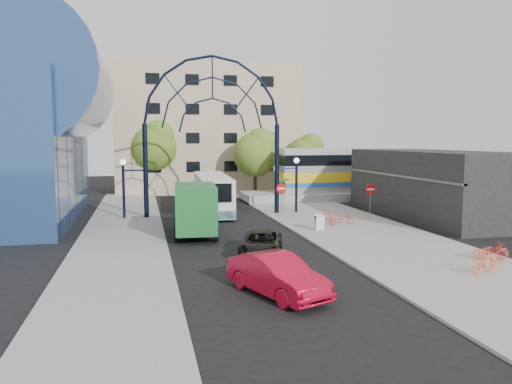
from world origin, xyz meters
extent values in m
plane|color=black|center=(0.00, 0.00, 0.00)|extent=(120.00, 120.00, 0.00)
cube|color=gray|center=(8.00, 4.00, 0.06)|extent=(8.00, 56.00, 0.12)
cube|color=gray|center=(-6.50, 6.00, 0.06)|extent=(5.00, 50.00, 0.12)
cylinder|color=black|center=(-5.00, 14.00, 3.50)|extent=(0.36, 0.36, 7.00)
cylinder|color=black|center=(5.00, 14.00, 3.50)|extent=(0.36, 0.36, 7.00)
cylinder|color=black|center=(-6.60, 14.00, 2.00)|extent=(0.20, 0.20, 4.00)
cylinder|color=black|center=(6.60, 14.00, 2.00)|extent=(0.20, 0.20, 4.00)
sphere|color=white|center=(-6.60, 14.00, 4.20)|extent=(0.44, 0.44, 0.44)
sphere|color=white|center=(6.60, 14.00, 4.20)|extent=(0.44, 0.44, 0.44)
cylinder|color=slate|center=(4.80, 12.00, 1.22)|extent=(0.06, 0.06, 2.20)
cylinder|color=red|center=(4.80, 12.00, 2.22)|extent=(0.80, 0.04, 0.80)
cube|color=white|center=(4.80, 11.97, 2.22)|extent=(0.55, 0.02, 0.12)
cylinder|color=slate|center=(11.00, 10.00, 1.22)|extent=(0.06, 0.06, 2.20)
cylinder|color=red|center=(11.00, 10.00, 2.22)|extent=(0.76, 0.04, 0.76)
cube|color=white|center=(11.00, 9.97, 2.22)|extent=(0.55, 0.02, 0.12)
cylinder|color=slate|center=(5.20, 12.60, 1.52)|extent=(0.05, 0.05, 2.80)
cube|color=#146626|center=(5.20, 12.60, 2.82)|extent=(0.70, 0.03, 0.18)
cube|color=#146626|center=(5.20, 12.60, 2.57)|extent=(0.03, 0.70, 0.18)
cube|color=white|center=(5.60, 5.80, 0.62)|extent=(0.55, 0.26, 0.99)
cube|color=white|center=(5.60, 6.15, 0.62)|extent=(0.55, 0.26, 0.99)
cube|color=#1E59A5|center=(5.60, 5.98, 0.95)|extent=(0.55, 0.42, 0.14)
cylinder|color=#2A4A82|center=(-12.00, 15.00, 10.00)|extent=(9.00, 16.00, 9.00)
cube|color=black|center=(16.00, 10.00, 2.50)|extent=(6.00, 16.00, 5.00)
cube|color=tan|center=(2.00, 35.00, 7.00)|extent=(20.00, 12.00, 14.00)
cube|color=gray|center=(20.00, 22.00, 0.40)|extent=(32.00, 5.00, 0.80)
cube|color=#B7B7BC|center=(20.00, 22.00, 2.90)|extent=(25.00, 3.00, 4.20)
cube|color=gold|center=(20.00, 22.00, 2.30)|extent=(25.10, 3.05, 0.90)
cube|color=black|center=(20.00, 22.00, 3.90)|extent=(25.05, 3.05, 1.00)
cube|color=#1E59A5|center=(20.00, 22.00, 1.60)|extent=(25.10, 3.05, 0.35)
cylinder|color=#382314|center=(6.00, 26.00, 1.26)|extent=(0.36, 0.36, 2.52)
sphere|color=#3E6E1D|center=(6.00, 26.00, 4.34)|extent=(4.48, 4.48, 4.48)
sphere|color=#3E6E1D|center=(6.50, 25.70, 5.46)|extent=(3.08, 3.08, 3.08)
cylinder|color=#382314|center=(-4.00, 30.00, 1.44)|extent=(0.36, 0.36, 2.88)
sphere|color=#3E6E1D|center=(-4.00, 30.00, 4.96)|extent=(5.12, 5.12, 5.12)
sphere|color=#3E6E1D|center=(-3.50, 29.70, 6.24)|extent=(3.52, 3.52, 3.52)
cylinder|color=#382314|center=(12.00, 28.00, 1.17)|extent=(0.36, 0.36, 2.34)
sphere|color=#3E6E1D|center=(12.00, 28.00, 4.03)|extent=(4.16, 4.16, 4.16)
sphere|color=#3E6E1D|center=(12.50, 27.70, 5.07)|extent=(2.86, 2.86, 2.86)
cube|color=white|center=(0.24, 16.18, 1.63)|extent=(2.94, 10.84, 2.71)
cube|color=#52A5B8|center=(0.24, 16.18, 0.51)|extent=(2.97, 10.85, 0.65)
cube|color=black|center=(0.24, 16.18, 2.19)|extent=(2.98, 10.63, 0.84)
cube|color=black|center=(-0.05, 10.76, 2.15)|extent=(1.77, 0.22, 1.31)
cube|color=black|center=(0.52, 21.50, 1.49)|extent=(2.24, 0.29, 1.49)
cylinder|color=black|center=(-0.75, 19.57, 0.45)|extent=(0.31, 0.91, 0.90)
cylinder|color=black|center=(1.57, 19.45, 0.45)|extent=(0.31, 0.91, 0.90)
cylinder|color=black|center=(-1.13, 12.28, 0.45)|extent=(0.31, 0.91, 0.90)
cylinder|color=black|center=(1.19, 12.16, 0.45)|extent=(0.31, 0.91, 0.90)
cube|color=black|center=(-2.04, 8.64, 1.07)|extent=(2.38, 2.47, 2.13)
cube|color=black|center=(-1.96, 9.80, 1.50)|extent=(1.94, 0.23, 0.97)
cube|color=#1A652A|center=(-2.24, 5.74, 1.84)|extent=(2.63, 4.61, 2.71)
cylinder|color=black|center=(-3.18, 8.43, 0.47)|extent=(0.32, 0.95, 0.93)
cylinder|color=black|center=(-0.95, 8.27, 0.47)|extent=(0.32, 0.95, 0.93)
cylinder|color=black|center=(-3.44, 4.66, 0.47)|extent=(0.32, 0.95, 0.93)
cylinder|color=black|center=(-1.21, 4.50, 0.47)|extent=(0.32, 0.95, 0.93)
imported|color=black|center=(0.54, 0.68, 0.60)|extent=(3.23, 4.70, 1.19)
imported|color=#B30B25|center=(-0.42, -5.84, 0.77)|extent=(3.27, 4.97, 1.55)
imported|color=#D7462B|center=(8.13, 8.00, 0.53)|extent=(1.37, 1.59, 0.82)
imported|color=#FF3E33|center=(6.90, 8.00, 0.60)|extent=(0.83, 1.65, 0.95)
imported|color=red|center=(11.06, -3.16, 0.54)|extent=(1.62, 0.67, 0.83)
imported|color=#F85E31|center=(9.02, -5.28, 0.57)|extent=(1.57, 0.82, 0.91)
imported|color=red|center=(10.81, -3.25, 0.53)|extent=(1.64, 1.01, 0.81)
camera|label=1|loc=(-5.26, -23.46, 5.84)|focal=35.00mm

